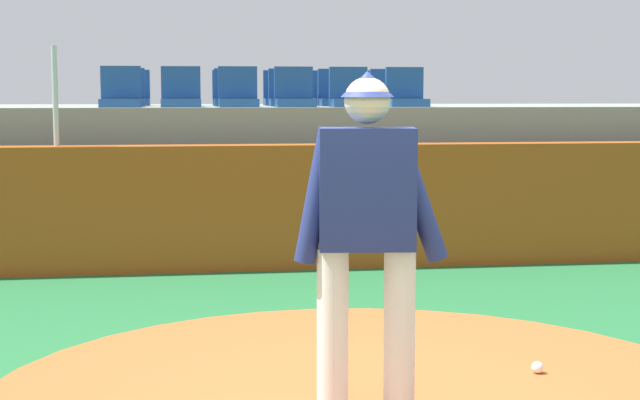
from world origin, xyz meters
TOP-DOWN VIEW (x-y plane):
  - pitcher at (-0.05, -0.24)m, footprint 0.82×0.32m
  - baseball at (1.11, 0.28)m, footprint 0.07×0.07m
  - brick_barrier at (0.00, 5.43)m, footprint 17.09×0.40m
  - fence_post_left at (-2.37, 5.43)m, footprint 0.06×0.06m
  - bleacher_platform at (0.00, 8.37)m, footprint 16.34×4.45m
  - stadium_chair_0 at (-1.77, 6.67)m, footprint 0.48×0.44m
  - stadium_chair_1 at (-1.05, 6.70)m, footprint 0.48×0.44m
  - stadium_chair_2 at (-0.35, 6.65)m, footprint 0.48×0.44m
  - stadium_chair_3 at (0.35, 6.65)m, footprint 0.48×0.44m
  - stadium_chair_4 at (1.04, 6.67)m, footprint 0.48×0.44m
  - stadium_chair_5 at (1.77, 6.67)m, footprint 0.48×0.44m
  - stadium_chair_6 at (-1.76, 7.55)m, footprint 0.48×0.44m
  - stadium_chair_7 at (-1.04, 7.59)m, footprint 0.48×0.44m
  - stadium_chair_8 at (-0.37, 7.58)m, footprint 0.48×0.44m
  - stadium_chair_9 at (0.35, 7.58)m, footprint 0.48×0.44m
  - stadium_chair_10 at (1.02, 7.59)m, footprint 0.48×0.44m
  - stadium_chair_11 at (1.74, 7.57)m, footprint 0.48×0.44m
  - stadium_chair_12 at (-1.73, 8.46)m, footprint 0.48×0.44m
  - stadium_chair_13 at (-1.07, 8.45)m, footprint 0.48×0.44m
  - stadium_chair_14 at (-0.37, 8.46)m, footprint 0.48×0.44m
  - stadium_chair_15 at (0.35, 8.47)m, footprint 0.48×0.44m
  - stadium_chair_16 at (1.05, 8.48)m, footprint 0.48×0.44m
  - stadium_chair_17 at (1.74, 8.44)m, footprint 0.48×0.44m

SIDE VIEW (x-z plane):
  - baseball at x=1.11m, z-range 0.26..0.33m
  - brick_barrier at x=0.00m, z-range 0.00..1.39m
  - bleacher_platform at x=0.00m, z-range 0.00..1.79m
  - pitcher at x=-0.05m, z-range 0.40..2.21m
  - fence_post_left at x=-2.37m, z-range 1.39..2.47m
  - stadium_chair_0 at x=-1.77m, z-range 1.70..2.20m
  - stadium_chair_1 at x=-1.05m, z-range 1.70..2.20m
  - stadium_chair_2 at x=-0.35m, z-range 1.70..2.20m
  - stadium_chair_3 at x=0.35m, z-range 1.70..2.20m
  - stadium_chair_4 at x=1.04m, z-range 1.70..2.20m
  - stadium_chair_5 at x=1.77m, z-range 1.70..2.20m
  - stadium_chair_6 at x=-1.76m, z-range 1.70..2.20m
  - stadium_chair_7 at x=-1.04m, z-range 1.70..2.20m
  - stadium_chair_8 at x=-0.37m, z-range 1.70..2.20m
  - stadium_chair_9 at x=0.35m, z-range 1.70..2.20m
  - stadium_chair_10 at x=1.02m, z-range 1.70..2.20m
  - stadium_chair_11 at x=1.74m, z-range 1.70..2.20m
  - stadium_chair_12 at x=-1.73m, z-range 1.70..2.20m
  - stadium_chair_13 at x=-1.07m, z-range 1.70..2.20m
  - stadium_chair_14 at x=-0.37m, z-range 1.70..2.20m
  - stadium_chair_15 at x=0.35m, z-range 1.70..2.20m
  - stadium_chair_16 at x=1.05m, z-range 1.70..2.20m
  - stadium_chair_17 at x=1.74m, z-range 1.70..2.20m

